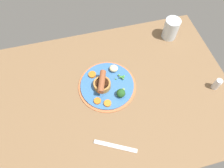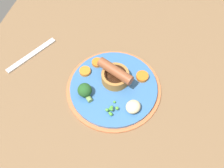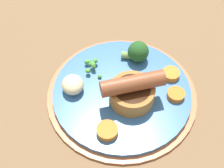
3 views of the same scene
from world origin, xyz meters
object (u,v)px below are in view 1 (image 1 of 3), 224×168
at_px(dinner_plate, 107,85).
at_px(broccoli_floret_far, 121,93).
at_px(salt_shaker, 217,84).
at_px(potato_chunk_0, 114,68).
at_px(drinking_glass, 171,29).
at_px(carrot_slice_2, 97,101).
at_px(carrot_slice_4, 92,75).
at_px(carrot_slice_1, 108,103).
at_px(pea_pile, 122,77).
at_px(sausage_pudding, 102,84).
at_px(fork, 115,146).

xyz_separation_m(dinner_plate, broccoli_floret_far, (-0.05, 0.07, 0.03)).
bearing_deg(salt_shaker, potato_chunk_0, -24.96).
xyz_separation_m(drinking_glass, salt_shaker, (-0.09, 0.36, -0.03)).
xyz_separation_m(potato_chunk_0, carrot_slice_2, (0.11, 0.15, -0.01)).
bearing_deg(potato_chunk_0, carrot_slice_4, 2.12).
bearing_deg(drinking_glass, salt_shaker, 103.64).
bearing_deg(carrot_slice_2, carrot_slice_1, 151.09).
bearing_deg(pea_pile, broccoli_floret_far, 72.59).
height_order(potato_chunk_0, carrot_slice_2, potato_chunk_0).
bearing_deg(salt_shaker, sausage_pudding, -14.02).
relative_size(dinner_plate, potato_chunk_0, 6.44).
distance_m(dinner_plate, pea_pile, 0.08).
height_order(potato_chunk_0, drinking_glass, drinking_glass).
height_order(sausage_pudding, fork, sausage_pudding).
height_order(potato_chunk_0, fork, potato_chunk_0).
distance_m(sausage_pudding, pea_pile, 0.10).
height_order(potato_chunk_0, carrot_slice_1, potato_chunk_0).
height_order(carrot_slice_2, carrot_slice_4, carrot_slice_4).
bearing_deg(sausage_pudding, potato_chunk_0, -25.29).
bearing_deg(carrot_slice_2, potato_chunk_0, -127.81).
xyz_separation_m(broccoli_floret_far, carrot_slice_1, (0.07, 0.03, -0.01)).
bearing_deg(fork, carrot_slice_1, -66.99).
height_order(potato_chunk_0, carrot_slice_4, potato_chunk_0).
bearing_deg(salt_shaker, dinner_plate, -15.10).
xyz_separation_m(carrot_slice_2, drinking_glass, (-0.47, -0.30, 0.04)).
distance_m(pea_pile, salt_shaker, 0.44).
relative_size(fork, salt_shaker, 2.91).
bearing_deg(salt_shaker, carrot_slice_1, -4.04).
height_order(broccoli_floret_far, fork, broccoli_floret_far).
height_order(pea_pile, fork, pea_pile).
bearing_deg(pea_pile, carrot_slice_2, 33.74).
height_order(fork, salt_shaker, salt_shaker).
xyz_separation_m(carrot_slice_1, salt_shaker, (-0.51, 0.04, 0.01)).
bearing_deg(dinner_plate, pea_pile, -166.06).
relative_size(carrot_slice_2, carrot_slice_4, 0.88).
distance_m(carrot_slice_1, carrot_slice_4, 0.17).
height_order(sausage_pudding, carrot_slice_2, sausage_pudding).
bearing_deg(fork, broccoli_floret_far, -84.09).
bearing_deg(carrot_slice_1, salt_shaker, 175.96).
height_order(carrot_slice_1, salt_shaker, salt_shaker).
relative_size(carrot_slice_2, fork, 0.18).
bearing_deg(potato_chunk_0, carrot_slice_1, 66.89).
distance_m(carrot_slice_1, fork, 0.19).
height_order(carrot_slice_4, salt_shaker, salt_shaker).
height_order(drinking_glass, salt_shaker, drinking_glass).
xyz_separation_m(pea_pile, fork, (0.11, 0.30, -0.02)).
distance_m(sausage_pudding, broccoli_floret_far, 0.10).
bearing_deg(fork, drinking_glass, -103.94).
xyz_separation_m(broccoli_floret_far, salt_shaker, (-0.44, 0.06, -0.00)).
height_order(carrot_slice_4, fork, carrot_slice_4).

